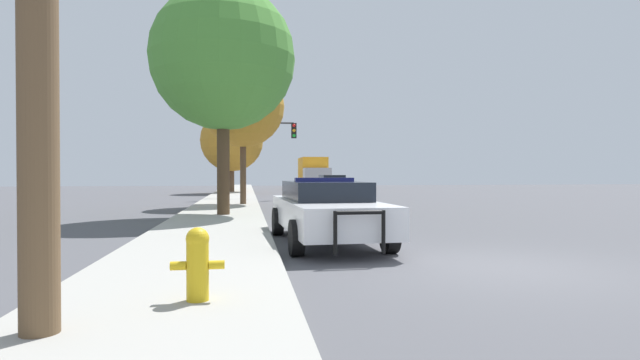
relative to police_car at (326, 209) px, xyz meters
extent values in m
plane|color=#4F4F54|center=(2.40, -3.33, -0.75)|extent=(110.00, 110.00, 0.00)
cube|color=#A3A099|center=(-2.70, -3.33, -0.69)|extent=(3.00, 110.00, 0.13)
cube|color=white|center=(0.00, -0.05, -0.10)|extent=(2.12, 5.30, 0.61)
cube|color=black|center=(-0.01, 0.21, 0.42)|extent=(1.74, 2.79, 0.41)
cylinder|color=black|center=(1.00, -1.63, -0.40)|extent=(0.27, 0.71, 0.70)
cylinder|color=black|center=(-0.85, -1.71, -0.40)|extent=(0.27, 0.71, 0.70)
cylinder|color=black|center=(0.85, 1.61, -0.40)|extent=(0.27, 0.71, 0.70)
cylinder|color=black|center=(-1.00, 1.52, -0.40)|extent=(0.27, 0.71, 0.70)
cylinder|color=black|center=(0.55, -2.76, -0.19)|extent=(0.07, 0.07, 0.74)
cylinder|color=black|center=(-0.30, -2.80, -0.19)|extent=(0.07, 0.07, 0.74)
cylinder|color=black|center=(0.13, -2.78, 0.15)|extent=(0.90, 0.11, 0.07)
cube|color=navy|center=(-0.01, 0.21, 0.67)|extent=(1.37, 0.26, 0.09)
cube|color=navy|center=(0.95, -0.01, -0.07)|extent=(0.18, 3.76, 0.17)
cylinder|color=gold|center=(-2.32, -5.30, -0.29)|extent=(0.25, 0.25, 0.66)
sphere|color=gold|center=(-2.32, -5.30, 0.08)|extent=(0.26, 0.26, 0.26)
cylinder|color=gold|center=(-2.53, -5.30, -0.22)|extent=(0.17, 0.10, 0.10)
cylinder|color=gold|center=(-2.11, -5.30, -0.22)|extent=(0.17, 0.10, 0.10)
cylinder|color=#424247|center=(-3.04, 18.57, 1.66)|extent=(0.16, 0.16, 4.57)
cylinder|color=#424247|center=(-1.01, 18.57, 3.79)|extent=(4.07, 0.11, 0.11)
cube|color=black|center=(1.03, 18.57, 3.34)|extent=(0.30, 0.24, 0.90)
sphere|color=red|center=(1.03, 18.44, 3.64)|extent=(0.20, 0.20, 0.20)
sphere|color=orange|center=(1.03, 18.44, 3.34)|extent=(0.20, 0.20, 0.20)
sphere|color=green|center=(1.03, 18.44, 3.04)|extent=(0.20, 0.20, 0.20)
cube|color=#474C51|center=(4.32, 24.11, -0.08)|extent=(1.90, 4.36, 0.63)
cube|color=black|center=(4.31, 24.33, 0.46)|extent=(1.61, 2.28, 0.44)
cylinder|color=black|center=(5.24, 22.78, -0.39)|extent=(0.25, 0.72, 0.72)
cylinder|color=black|center=(3.44, 22.75, -0.39)|extent=(0.25, 0.72, 0.72)
cylinder|color=black|center=(5.20, 25.47, -0.39)|extent=(0.25, 0.72, 0.72)
cylinder|color=black|center=(3.40, 25.44, -0.39)|extent=(0.25, 0.72, 0.72)
cube|color=#B7B7BC|center=(4.46, 32.90, 0.50)|extent=(2.39, 1.99, 1.57)
cube|color=orange|center=(4.51, 36.40, 1.00)|extent=(2.43, 5.07, 2.58)
cylinder|color=black|center=(5.62, 33.08, -0.29)|extent=(0.29, 0.93, 0.93)
cylinder|color=black|center=(3.31, 33.11, -0.29)|extent=(0.29, 0.93, 0.93)
cylinder|color=black|center=(5.68, 37.33, -0.29)|extent=(0.29, 0.93, 0.93)
cylinder|color=black|center=(3.37, 37.36, -0.29)|extent=(0.29, 0.93, 0.93)
cylinder|color=#4C3823|center=(-2.57, 6.61, 1.41)|extent=(0.44, 0.44, 4.06)
sphere|color=#4C8E38|center=(-2.57, 6.61, 4.82)|extent=(5.02, 5.02, 5.02)
cylinder|color=brown|center=(-2.88, 27.90, 0.70)|extent=(0.36, 0.36, 2.65)
sphere|color=#B77F28|center=(-2.88, 27.90, 3.35)|extent=(4.81, 4.81, 4.81)
cylinder|color=brown|center=(-1.93, 12.46, 1.13)|extent=(0.28, 0.28, 3.51)
sphere|color=#B77F28|center=(-1.93, 12.46, 3.95)|extent=(3.86, 3.86, 3.86)
camera|label=1|loc=(-1.77, -11.05, 0.82)|focal=28.00mm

